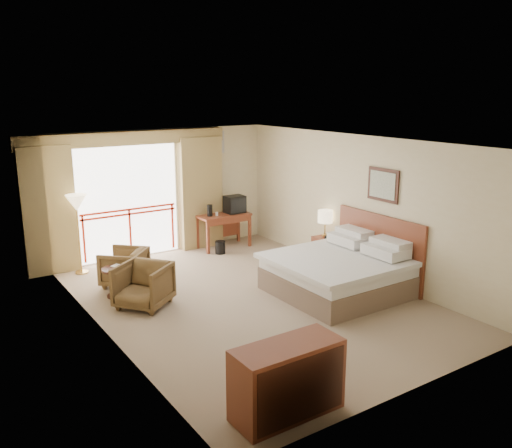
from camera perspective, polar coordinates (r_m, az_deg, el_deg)
floor at (r=9.42m, az=-0.63°, el=-7.95°), size 7.00×7.00×0.00m
ceiling at (r=8.78m, az=-0.67°, el=8.62°), size 7.00×7.00×0.00m
wall_back at (r=12.03m, az=-9.81°, el=3.40°), size 5.00×0.00×5.00m
wall_front at (r=6.49m, az=16.59°, el=-6.20°), size 5.00×0.00×5.00m
wall_left at (r=7.97m, az=-15.90°, el=-2.38°), size 0.00×7.00×7.00m
wall_right at (r=10.54m, az=10.81°, el=1.87°), size 0.00×7.00×7.00m
balcony_door at (r=11.74m, az=-13.30°, el=2.23°), size 2.40×0.00×2.40m
balcony_railing at (r=11.81m, az=-13.16°, el=0.37°), size 2.09×0.03×1.02m
curtain_left at (r=11.16m, az=-21.01°, el=1.31°), size 1.00×0.26×2.50m
curtain_right at (r=12.27m, az=-5.88°, el=3.27°), size 1.00×0.26×2.50m
valance at (r=11.46m, az=-13.50°, el=8.76°), size 4.40×0.22×0.28m
hvac_vent at (r=12.44m, az=-4.42°, el=8.57°), size 0.50×0.04×0.50m
bed at (r=9.71m, az=8.77°, el=-5.06°), size 2.13×2.06×0.97m
headboard at (r=10.28m, az=12.81°, el=-2.58°), size 0.06×2.10×1.30m
framed_art at (r=10.02m, az=13.22°, el=4.03°), size 0.04×0.72×0.60m
nightstand at (r=11.23m, az=7.36°, el=-2.83°), size 0.43×0.50×0.58m
table_lamp at (r=11.08m, az=7.30°, el=0.74°), size 0.30×0.30×0.54m
phone at (r=11.00m, az=7.73°, el=-1.43°), size 0.19×0.17×0.07m
desk at (r=12.33m, az=-3.55°, el=0.30°), size 1.19×0.57×0.78m
tv at (r=12.35m, az=-2.24°, el=2.08°), size 0.43×0.35×0.40m
coffee_maker at (r=12.05m, az=-4.89°, el=1.41°), size 0.12×0.12×0.26m
cup at (r=12.10m, az=-4.15°, el=1.06°), size 0.07×0.07×0.09m
wastebasket at (r=11.95m, az=-3.79°, el=-2.46°), size 0.23×0.23×0.28m
armchair_far at (r=10.39m, az=-13.60°, el=-6.23°), size 1.05×1.05×0.69m
armchair_near at (r=9.33m, az=-11.66°, el=-8.48°), size 1.13×1.12×0.74m
side_table at (r=9.73m, az=-14.53°, el=-5.46°), size 0.48×0.48×0.52m
book at (r=9.68m, az=-14.59°, el=-4.52°), size 0.26×0.28×0.02m
floor_lamp at (r=10.92m, az=-18.37°, el=1.81°), size 0.40×0.40×1.57m
dresser at (r=6.21m, az=3.34°, el=-16.06°), size 1.26×0.53×0.84m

